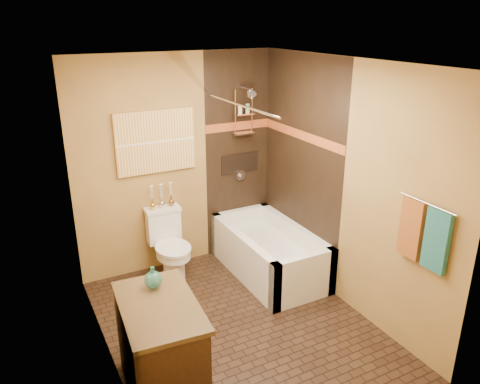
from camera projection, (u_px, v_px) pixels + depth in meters
floor at (238, 326)px, 4.58m from camera, size 3.00×3.00×0.00m
wall_left at (100, 236)px, 3.62m from camera, size 0.02×3.00×2.50m
wall_right at (344, 187)px, 4.67m from camera, size 0.02×3.00×2.50m
wall_back at (178, 164)px, 5.38m from camera, size 2.40×0.02×2.50m
wall_front at (349, 290)px, 2.90m from camera, size 2.40×0.02×2.50m
ceiling at (238, 62)px, 3.70m from camera, size 3.00×3.00×0.00m
alcove_tile_back at (238, 156)px, 5.71m from camera, size 0.85×0.01×2.50m
alcove_tile_right at (300, 167)px, 5.28m from camera, size 0.01×1.50×2.50m
mosaic_band_back at (238, 126)px, 5.57m from camera, size 0.85×0.01×0.10m
mosaic_band_right at (301, 135)px, 5.15m from camera, size 0.01×1.50×0.10m
alcove_niche at (240, 163)px, 5.75m from camera, size 0.50×0.01×0.25m
shower_fixtures at (244, 124)px, 5.49m from camera, size 0.24×0.33×1.16m
curtain_rod at (238, 104)px, 4.67m from camera, size 0.03×1.55×0.03m
towel_bar at (427, 204)px, 3.70m from camera, size 0.02×0.55×0.02m
towel_teal at (437, 241)px, 3.69m from camera, size 0.05×0.22×0.52m
towel_rust at (411, 228)px, 3.91m from camera, size 0.05×0.22×0.52m
sunset_painting at (156, 142)px, 5.15m from camera, size 0.90×0.04×0.70m
vanity_mirror at (114, 229)px, 3.14m from camera, size 0.01×1.00×0.90m
bathtub at (269, 255)px, 5.47m from camera, size 0.80×1.50×0.55m
toilet at (169, 245)px, 5.33m from camera, size 0.41×0.60×0.79m
vanity at (161, 349)px, 3.64m from camera, size 0.64×0.97×0.82m
teal_bottle at (153, 278)px, 3.69m from camera, size 0.18×0.18×0.23m
bud_vases at (161, 195)px, 5.29m from camera, size 0.28×0.06×0.28m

